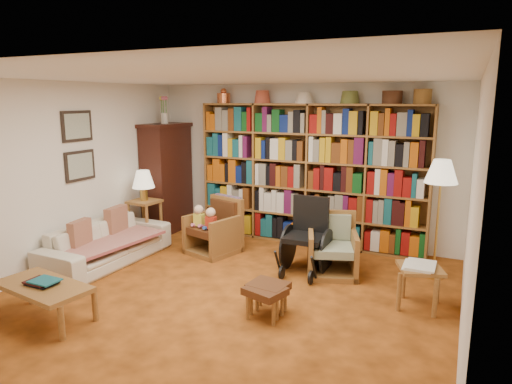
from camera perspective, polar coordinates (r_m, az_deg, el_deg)
The scene contains 23 objects.
floor at distance 5.49m, azimuth -3.70°, elevation -12.81°, with size 5.00×5.00×0.00m, color #BD5F1D.
ceiling at distance 5.01m, azimuth -4.08°, elevation 14.22°, with size 5.00×5.00×0.00m, color white.
wall_back at distance 7.37m, azimuth 5.56°, elevation 3.57°, with size 5.00×5.00×0.00m, color white.
wall_front at distance 3.23m, azimuth -26.02°, elevation -7.90°, with size 5.00×5.00×0.00m, color white.
wall_left at distance 6.67m, azimuth -23.05°, elevation 1.87°, with size 5.00×5.00×0.00m, color white.
wall_right at distance 4.50m, azimuth 25.29°, elevation -2.60°, with size 5.00×5.00×0.00m, color white.
bookshelf at distance 7.15m, azimuth 6.60°, elevation 2.67°, with size 3.60×0.30×2.42m.
curio_cabinet at distance 8.02m, azimuth -11.09°, elevation 1.92°, with size 0.50×0.95×2.40m.
framed_pictures at distance 6.81m, azimuth -21.31°, elevation 5.37°, with size 0.03×0.52×0.97m.
sofa at distance 6.75m, azimuth -18.11°, elevation -6.10°, with size 0.76×1.95×0.57m, color beige.
sofa_throw at distance 6.72m, azimuth -17.81°, elevation -6.03°, with size 0.77×1.44×0.04m, color beige.
cushion_left at distance 7.04m, azimuth -17.04°, elevation -3.92°, with size 0.13×0.40×0.40m, color maroon.
cushion_right at distance 6.56m, azimuth -21.12°, elevation -5.31°, with size 0.12×0.37×0.37m, color maroon.
side_table_lamp at distance 7.46m, azimuth -13.73°, elevation -2.40°, with size 0.46×0.46×0.69m.
table_lamp at distance 7.36m, azimuth -13.92°, elevation 1.44°, with size 0.35×0.35×0.48m.
armchair_leather at distance 6.91m, azimuth -5.04°, elevation -4.67°, with size 0.82×0.84×0.83m.
armchair_sage at distance 6.17m, azimuth 9.73°, elevation -7.18°, with size 0.85×0.85×0.79m.
wheelchair at distance 6.10m, azimuth 6.39°, elevation -5.78°, with size 0.57×0.80×1.00m.
floor_lamp at distance 6.12m, azimuth 22.14°, elevation 1.82°, with size 0.41×0.41×1.53m.
side_table_papers at distance 5.36m, azimuth 19.80°, elevation -9.56°, with size 0.57×0.57×0.50m.
footstool_a at distance 4.98m, azimuth 1.55°, elevation -11.99°, with size 0.43×0.38×0.34m.
footstool_b at distance 4.88m, azimuth 1.14°, elevation -12.55°, with size 0.47×0.43×0.33m.
coffee_table at distance 5.27m, azimuth -25.07°, elevation -10.89°, with size 1.11×0.67×0.45m.
Camera 1 is at (2.43, -4.38, 2.26)m, focal length 32.00 mm.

